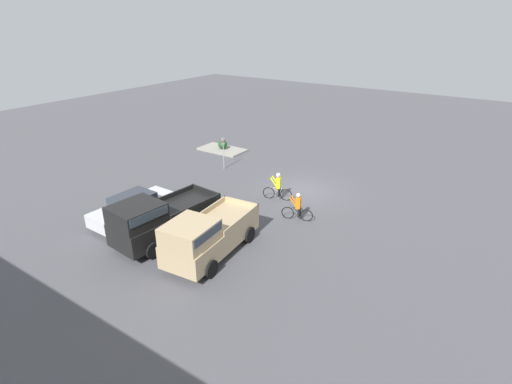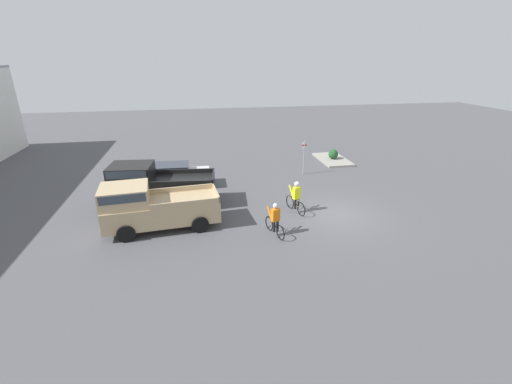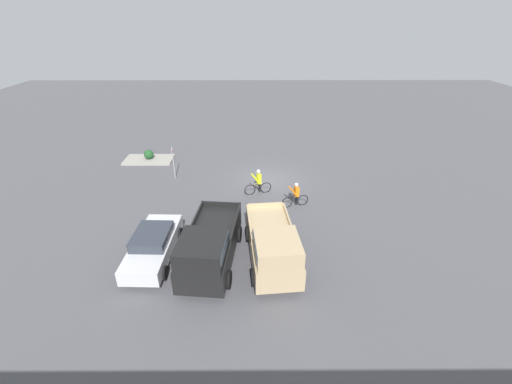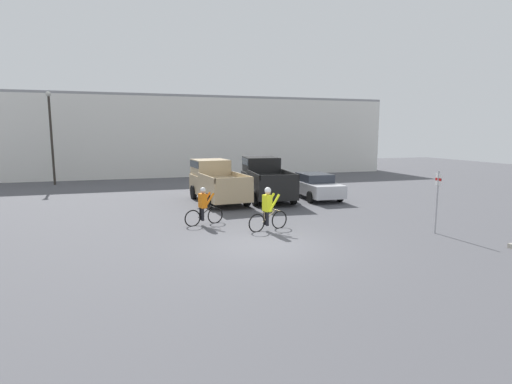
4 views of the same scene
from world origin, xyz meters
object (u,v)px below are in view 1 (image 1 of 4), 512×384
Objects in this scene: pickup_truck_0 at (207,235)px; shrub at (223,144)px; cyclist_0 at (278,186)px; fire_lane_sign at (223,150)px; cyclist_1 at (298,207)px; pickup_truck_1 at (159,218)px; sedan_0 at (134,207)px.

pickup_truck_0 reaches higher than shrub.
pickup_truck_0 is at bearing 94.77° from cyclist_0.
pickup_truck_0 is 2.28× the size of fire_lane_sign.
cyclist_1 is 0.71× the size of fire_lane_sign.
shrub is at bearing -54.22° from pickup_truck_0.
pickup_truck_1 is 3.22× the size of cyclist_0.
sedan_0 is at bearing -14.74° from pickup_truck_1.
sedan_0 is 8.27m from cyclist_0.
sedan_0 is 2.82× the size of cyclist_1.
cyclist_1 is 13.06m from shrub.
pickup_truck_1 is 3.37× the size of cyclist_1.
pickup_truck_1 reaches higher than shrub.
pickup_truck_1 reaches higher than pickup_truck_0.
fire_lane_sign is (0.84, -8.85, 0.70)m from sedan_0.
fire_lane_sign is at bearing -55.62° from pickup_truck_0.
shrub is (9.21, -12.78, -0.63)m from pickup_truck_0.
fire_lane_sign is at bearing -21.34° from cyclist_0.
pickup_truck_1 is at bearing 51.21° from cyclist_1.
pickup_truck_1 reaches higher than cyclist_0.
cyclist_0 is (-2.29, -7.27, -0.34)m from pickup_truck_1.
fire_lane_sign is at bearing -84.57° from sedan_0.
fire_lane_sign is at bearing -25.97° from cyclist_1.
cyclist_0 reaches higher than shrub.
cyclist_1 is (-7.27, -4.89, 0.04)m from sedan_0.
shrub is (8.61, -5.61, -0.33)m from cyclist_0.
cyclist_1 reaches higher than sedan_0.
cyclist_0 is at bearing -36.55° from cyclist_1.
pickup_truck_0 is 5.69m from sedan_0.
pickup_truck_0 is at bearing 124.38° from fire_lane_sign.
cyclist_1 is at bearing 146.19° from shrub.
sedan_0 is at bearing 95.43° from fire_lane_sign.
pickup_truck_1 is 2.89m from sedan_0.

